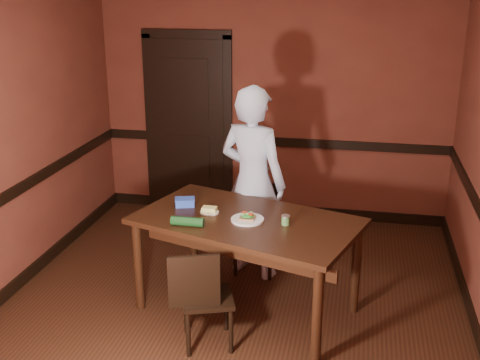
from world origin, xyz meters
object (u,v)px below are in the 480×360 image
at_px(chair_near, 207,296).
at_px(sandwich_plate, 247,218).
at_px(chair_far, 256,230).
at_px(sauce_jar, 286,220).
at_px(food_tub, 185,202).
at_px(cheese_saucer, 209,210).
at_px(person, 253,183).
at_px(dining_table, 246,265).

bearing_deg(chair_near, sandwich_plate, -131.46).
distance_m(chair_far, sauce_jar, 0.99).
relative_size(chair_near, food_tub, 4.19).
relative_size(chair_near, cheese_saucer, 5.10).
height_order(person, food_tub, person).
relative_size(dining_table, person, 0.98).
relative_size(sandwich_plate, food_tub, 1.37).
distance_m(chair_far, food_tub, 0.89).
distance_m(chair_near, food_tub, 0.94).
distance_m(chair_far, cheese_saucer, 0.84).
bearing_deg(chair_far, person, -133.33).
bearing_deg(sauce_jar, person, 117.89).
bearing_deg(chair_near, sauce_jar, -156.12).
bearing_deg(person, chair_far, -115.36).
distance_m(chair_near, person, 1.35).
height_order(dining_table, sauce_jar, sauce_jar).
bearing_deg(sauce_jar, dining_table, 169.25).
bearing_deg(food_tub, sauce_jar, -31.52).
bearing_deg(sauce_jar, food_tub, 165.22).
distance_m(person, sauce_jar, 0.86).
distance_m(dining_table, food_tub, 0.75).
distance_m(person, food_tub, 0.72).
bearing_deg(cheese_saucer, chair_near, -77.78).
distance_m(person, sandwich_plate, 0.75).
height_order(dining_table, food_tub, food_tub).
bearing_deg(chair_near, dining_table, -128.84).
bearing_deg(dining_table, sauce_jar, 7.07).
relative_size(chair_near, person, 0.45).
xyz_separation_m(chair_near, sandwich_plate, (0.21, 0.51, 0.45)).
bearing_deg(chair_near, chair_far, -115.98).
relative_size(chair_near, sauce_jar, 10.16).
distance_m(dining_table, cheese_saucer, 0.55).
xyz_separation_m(dining_table, sauce_jar, (0.33, -0.06, 0.46)).
height_order(person, cheese_saucer, person).
distance_m(chair_near, sauce_jar, 0.86).
bearing_deg(sandwich_plate, chair_far, 94.28).
relative_size(sandwich_plate, cheese_saucer, 1.67).
height_order(chair_near, cheese_saucer, cheese_saucer).
distance_m(sandwich_plate, food_tub, 0.63).
bearing_deg(sandwich_plate, chair_near, -112.23).
xyz_separation_m(dining_table, chair_near, (-0.20, -0.55, -0.01)).
distance_m(dining_table, chair_near, 0.59).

